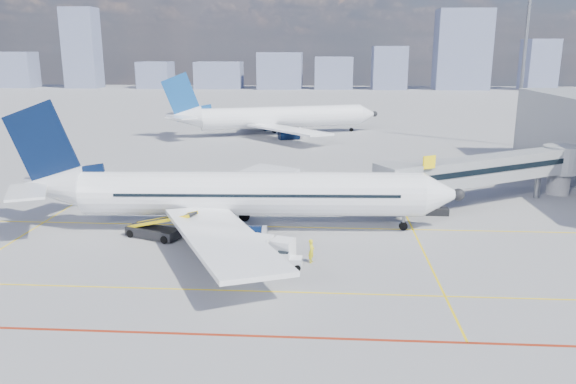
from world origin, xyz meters
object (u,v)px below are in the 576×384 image
object	(u,v)px
belt_loader	(155,230)
ramp_worker	(311,251)
baggage_tug	(287,260)
cargo_dolly	(272,249)
second_aircraft	(274,118)
main_aircraft	(233,194)

from	to	relation	value
belt_loader	ramp_worker	distance (m)	14.29
baggage_tug	cargo_dolly	xyz separation A→B (m)	(-1.22, 1.05, 0.42)
second_aircraft	belt_loader	size ratio (longest dim) A/B	5.88
main_aircraft	baggage_tug	distance (m)	10.75
ramp_worker	baggage_tug	bearing A→B (deg)	139.36
main_aircraft	second_aircraft	xyz separation A→B (m)	(-1.46, 56.85, -0.00)
cargo_dolly	second_aircraft	bearing A→B (deg)	113.39
main_aircraft	cargo_dolly	xyz separation A→B (m)	(4.18, -7.88, -2.15)
second_aircraft	belt_loader	world-z (taller)	second_aircraft
belt_loader	second_aircraft	bearing A→B (deg)	107.40
baggage_tug	belt_loader	world-z (taller)	belt_loader
second_aircraft	ramp_worker	size ratio (longest dim) A/B	21.79
baggage_tug	ramp_worker	size ratio (longest dim) A/B	1.10
main_aircraft	baggage_tug	bearing A→B (deg)	-61.44
main_aircraft	cargo_dolly	distance (m)	9.17
second_aircraft	baggage_tug	xyz separation A→B (m)	(6.85, -65.78, -2.57)
second_aircraft	ramp_worker	distance (m)	65.09
baggage_tug	cargo_dolly	bearing A→B (deg)	142.11
main_aircraft	baggage_tug	xyz separation A→B (m)	(5.39, -8.93, -2.57)
belt_loader	cargo_dolly	bearing A→B (deg)	-3.44
second_aircraft	cargo_dolly	xyz separation A→B (m)	(5.63, -64.73, -2.14)
cargo_dolly	ramp_worker	bearing A→B (deg)	23.28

